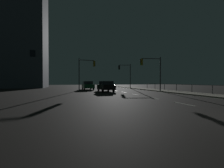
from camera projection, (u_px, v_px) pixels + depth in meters
name	position (u px, v px, depth m)	size (l,w,h in m)	color
ground_plane	(123.00, 92.00, 22.51)	(112.00, 112.00, 0.00)	black
sidewalk_right	(164.00, 91.00, 24.25)	(2.68, 77.00, 0.14)	#9E937F
lane_markings_center	(116.00, 91.00, 25.89)	(0.14, 50.00, 0.01)	silver
lane_edge_line	(141.00, 90.00, 28.67)	(0.14, 53.00, 0.01)	silver
car	(106.00, 86.00, 23.80)	(1.96, 4.46, 1.57)	black
car_oncoming	(88.00, 85.00, 29.51)	(1.96, 4.45, 1.57)	#14592D
traffic_light_far_left	(151.00, 67.00, 23.43)	(3.23, 0.59, 4.99)	#38383D
traffic_light_overhead_east	(86.00, 68.00, 26.66)	(2.90, 0.66, 5.34)	#4C4C51
traffic_light_mid_right	(125.00, 71.00, 35.40)	(2.84, 0.59, 5.29)	#2D3033
barrier_fence	(201.00, 87.00, 18.92)	(0.09, 27.44, 0.98)	#59595E
building_distant	(7.00, 26.00, 38.05)	(17.14, 10.27, 29.78)	#4C515B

